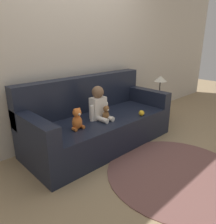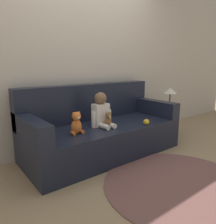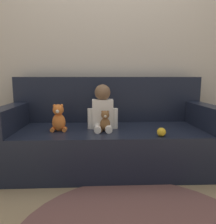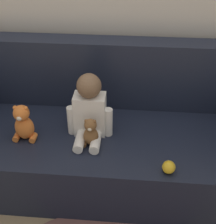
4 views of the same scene
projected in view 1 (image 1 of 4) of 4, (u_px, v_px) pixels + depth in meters
name	position (u px, v px, depth m)	size (l,w,h in m)	color
ground_plane	(101.00, 144.00, 3.09)	(12.00, 12.00, 0.00)	#9E8460
wall_back	(75.00, 47.00, 3.03)	(8.00, 0.05, 2.60)	beige
couch	(98.00, 122.00, 3.03)	(2.07, 0.87, 0.92)	black
person_baby	(99.00, 105.00, 2.82)	(0.30, 0.31, 0.43)	white
teddy_bear_brown	(106.00, 114.00, 2.79)	(0.12, 0.09, 0.20)	brown
plush_toy_side	(77.00, 119.00, 2.51)	(0.15, 0.12, 0.26)	orange
toy_ball	(142.00, 113.00, 2.98)	(0.08, 0.08, 0.08)	gold
floor_rug	(176.00, 173.00, 2.42)	(1.53, 1.53, 0.01)	brown
side_table	(160.00, 88.00, 3.79)	(0.35, 0.35, 0.81)	#332D28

